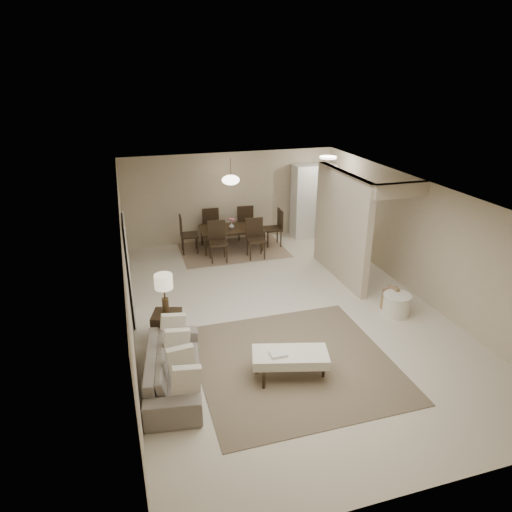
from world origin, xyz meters
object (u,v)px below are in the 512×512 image
object	(u,v)px
sofa	(174,368)
side_table	(167,326)
round_pouf	(396,305)
dining_table	(232,239)
pantry_cabinet	(313,201)
wicker_basket	(390,302)
ottoman_bench	(290,357)

from	to	relation	value
sofa	side_table	distance (m)	1.34
round_pouf	dining_table	xyz separation A→B (m)	(-2.29, 4.45, 0.09)
pantry_cabinet	round_pouf	distance (m)	4.98
side_table	round_pouf	world-z (taller)	side_table
round_pouf	wicker_basket	bearing A→B (deg)	87.28
sofa	side_table	size ratio (longest dim) A/B	3.83
pantry_cabinet	round_pouf	bearing A→B (deg)	-92.91
side_table	sofa	bearing A→B (deg)	-92.14
pantry_cabinet	ottoman_bench	world-z (taller)	pantry_cabinet
round_pouf	wicker_basket	xyz separation A→B (m)	(0.01, 0.26, -0.06)
sofa	ottoman_bench	world-z (taller)	sofa
pantry_cabinet	dining_table	size ratio (longest dim) A/B	1.23
pantry_cabinet	sofa	distance (m)	7.61
pantry_cabinet	wicker_basket	xyz separation A→B (m)	(-0.24, -4.65, -0.90)
ottoman_bench	dining_table	xyz separation A→B (m)	(0.45, 5.71, -0.04)
sofa	wicker_basket	distance (m)	4.72
round_pouf	dining_table	distance (m)	5.01
wicker_basket	dining_table	world-z (taller)	dining_table
pantry_cabinet	ottoman_bench	size ratio (longest dim) A/B	1.61
round_pouf	side_table	bearing A→B (deg)	175.17
side_table	dining_table	xyz separation A→B (m)	(2.21, 4.07, 0.03)
sofa	round_pouf	bearing A→B (deg)	-70.01
sofa	dining_table	world-z (taller)	sofa
ottoman_bench	wicker_basket	world-z (taller)	ottoman_bench
sofa	ottoman_bench	bearing A→B (deg)	-91.32
wicker_basket	round_pouf	bearing A→B (deg)	-92.72
sofa	dining_table	bearing A→B (deg)	-14.54
side_table	round_pouf	distance (m)	4.52
dining_table	round_pouf	bearing A→B (deg)	-59.16
ottoman_bench	dining_table	distance (m)	5.73
sofa	ottoman_bench	xyz separation A→B (m)	(1.80, -0.30, 0.04)
sofa	side_table	world-z (taller)	sofa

